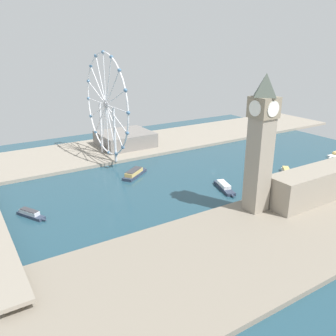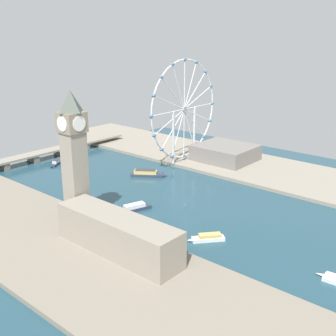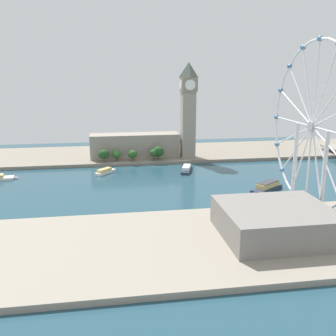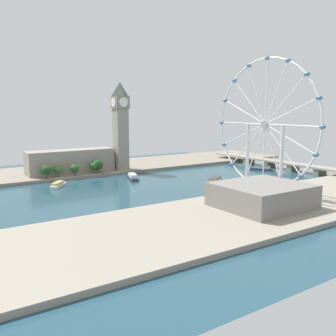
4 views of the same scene
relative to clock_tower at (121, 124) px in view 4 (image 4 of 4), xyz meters
name	(u,v)px [view 4 (image 4 of 4)]	position (x,y,z in m)	size (l,w,h in m)	color
ground_plane	(133,188)	(81.27, -29.83, -50.49)	(390.93, 390.93, 0.00)	#234756
riverbank_left	(85,169)	(-29.19, -29.83, -48.99)	(90.00, 520.00, 3.00)	gray
riverbank_right	(220,218)	(191.73, -29.83, -48.99)	(90.00, 520.00, 3.00)	gray
clock_tower	(121,124)	(0.00, 0.00, 0.00)	(15.88, 15.88, 90.97)	gray
parliament_block	(71,161)	(-10.37, -51.36, -36.09)	(22.00, 86.73, 22.80)	gray
tree_row_embankment	(76,167)	(8.13, -53.01, -40.16)	(12.34, 61.86, 13.07)	#513823
ferris_wheel	(265,126)	(163.19, 37.75, 3.74)	(100.55, 3.20, 101.64)	silver
riverside_hall	(262,195)	(191.55, 6.10, -39.83)	(49.99, 55.66, 15.32)	gray
river_bridge	(281,163)	(81.27, 157.52, -43.96)	(202.93, 15.74, 8.66)	gray
tour_boat_1	(261,168)	(76.07, 131.94, -48.34)	(24.85, 15.82, 5.15)	#2D384C
tour_boat_2	(58,185)	(40.55, -80.72, -48.51)	(21.64, 19.21, 4.64)	white
tour_boat_3	(132,177)	(42.72, -9.83, -48.43)	(33.68, 15.44, 5.14)	#2D384C
tour_boat_4	(214,182)	(108.06, 37.23, -47.80)	(24.71, 31.95, 6.37)	#2D384C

